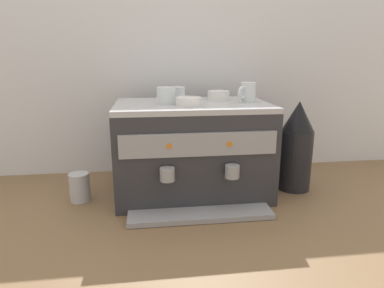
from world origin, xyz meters
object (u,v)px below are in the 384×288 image
object	(u,v)px
ceramic_bowl_0	(219,96)
milk_pitcher	(80,187)
espresso_machine	(192,149)
ceramic_bowl_1	(188,102)
ceramic_cup_1	(248,92)
coffee_grinder	(296,146)
ceramic_cup_2	(178,94)
ceramic_cup_0	(167,95)

from	to	relation	value
ceramic_bowl_0	milk_pitcher	world-z (taller)	ceramic_bowl_0
ceramic_bowl_0	milk_pitcher	bearing A→B (deg)	-169.77
milk_pitcher	espresso_machine	bearing A→B (deg)	3.88
espresso_machine	ceramic_bowl_1	xyz separation A→B (m)	(-0.03, -0.08, 0.22)
ceramic_cup_1	espresso_machine	bearing A→B (deg)	-177.80
coffee_grinder	milk_pitcher	distance (m)	0.97
ceramic_cup_1	ceramic_bowl_1	size ratio (longest dim) A/B	0.93
espresso_machine	ceramic_bowl_1	size ratio (longest dim) A/B	6.39
ceramic_bowl_1	milk_pitcher	distance (m)	0.59
ceramic_cup_2	milk_pitcher	distance (m)	0.58
ceramic_cup_0	milk_pitcher	xyz separation A→B (m)	(-0.38, -0.02, -0.38)
milk_pitcher	ceramic_cup_1	bearing A→B (deg)	3.32
espresso_machine	ceramic_cup_2	world-z (taller)	ceramic_cup_2
ceramic_bowl_0	ceramic_bowl_1	bearing A→B (deg)	-134.18
espresso_machine	ceramic_cup_2	bearing A→B (deg)	127.40
ceramic_cup_1	ceramic_bowl_1	distance (m)	0.29
espresso_machine	ceramic_cup_1	distance (m)	0.35
espresso_machine	ceramic_cup_0	distance (m)	0.26
ceramic_cup_0	ceramic_bowl_1	xyz separation A→B (m)	(0.08, -0.07, -0.02)
ceramic_cup_2	milk_pitcher	world-z (taller)	ceramic_cup_2
ceramic_cup_1	ceramic_cup_0	bearing A→B (deg)	-176.41
ceramic_cup_1	milk_pitcher	bearing A→B (deg)	-176.68
ceramic_bowl_0	coffee_grinder	world-z (taller)	ceramic_bowl_0
ceramic_bowl_0	ceramic_bowl_1	distance (m)	0.23
ceramic_cup_1	ceramic_cup_2	xyz separation A→B (m)	(-0.30, 0.06, -0.01)
ceramic_cup_0	ceramic_bowl_1	world-z (taller)	ceramic_cup_0
ceramic_cup_0	ceramic_bowl_0	xyz separation A→B (m)	(0.24, 0.09, -0.02)
ceramic_cup_1	coffee_grinder	distance (m)	0.34
milk_pitcher	coffee_grinder	bearing A→B (deg)	0.71
coffee_grinder	milk_pitcher	world-z (taller)	coffee_grinder
ceramic_bowl_0	ceramic_bowl_1	world-z (taller)	ceramic_bowl_0
ceramic_cup_2	coffee_grinder	size ratio (longest dim) A/B	0.21
ceramic_cup_0	ceramic_bowl_0	bearing A→B (deg)	20.81
ceramic_cup_0	milk_pitcher	size ratio (longest dim) A/B	0.96
ceramic_cup_1	coffee_grinder	world-z (taller)	ceramic_cup_1
ceramic_cup_1	ceramic_bowl_1	bearing A→B (deg)	-161.17
ceramic_cup_2	ceramic_bowl_1	xyz separation A→B (m)	(0.03, -0.16, -0.01)
ceramic_cup_1	ceramic_cup_2	world-z (taller)	ceramic_cup_1
ceramic_bowl_0	espresso_machine	bearing A→B (deg)	-149.08
ceramic_cup_1	ceramic_bowl_1	world-z (taller)	ceramic_cup_1
ceramic_cup_2	coffee_grinder	xyz separation A→B (m)	(0.53, -0.09, -0.23)
ceramic_cup_0	ceramic_cup_1	bearing A→B (deg)	3.59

